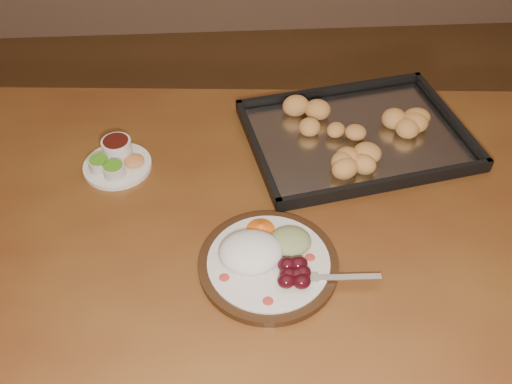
{
  "coord_description": "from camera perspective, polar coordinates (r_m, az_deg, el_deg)",
  "views": [
    {
      "loc": [
        -0.16,
        -0.94,
        1.62
      ],
      "look_at": [
        -0.1,
        -0.08,
        0.77
      ],
      "focal_mm": 40.0,
      "sensor_mm": 36.0,
      "label": 1
    }
  ],
  "objects": [
    {
      "name": "baking_tray",
      "position": [
        1.38,
        10.0,
        5.73
      ],
      "size": [
        0.56,
        0.46,
        0.05
      ],
      "rotation": [
        0.0,
        0.0,
        0.19
      ],
      "color": "black",
      "rests_on": "dining_table"
    },
    {
      "name": "condiment_saucer",
      "position": [
        1.32,
        -13.83,
        3.1
      ],
      "size": [
        0.15,
        0.15,
        0.05
      ],
      "rotation": [
        0.0,
        0.0,
        -0.25
      ],
      "color": "white",
      "rests_on": "dining_table"
    },
    {
      "name": "dining_table",
      "position": [
        1.27,
        -0.98,
        -5.06
      ],
      "size": [
        1.56,
        1.01,
        0.75
      ],
      "rotation": [
        0.0,
        0.0,
        -0.08
      ],
      "color": "brown",
      "rests_on": "ground"
    },
    {
      "name": "ground",
      "position": [
        1.88,
        3.09,
        -15.02
      ],
      "size": [
        4.0,
        4.0,
        0.0
      ],
      "primitive_type": "plane",
      "color": "brown",
      "rests_on": "ground"
    },
    {
      "name": "dinner_plate",
      "position": [
        1.09,
        1.12,
        -6.68
      ],
      "size": [
        0.34,
        0.27,
        0.06
      ],
      "rotation": [
        0.0,
        0.0,
        -0.48
      ],
      "color": "black",
      "rests_on": "dining_table"
    }
  ]
}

